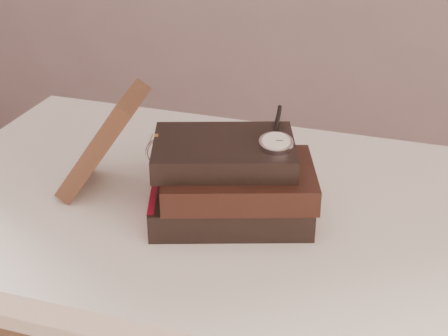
% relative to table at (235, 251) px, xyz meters
% --- Properties ---
extents(table, '(1.00, 0.60, 0.75)m').
position_rel_table_xyz_m(table, '(0.00, 0.00, 0.00)').
color(table, white).
rests_on(table, ground).
extents(book_stack, '(0.27, 0.22, 0.12)m').
position_rel_table_xyz_m(book_stack, '(0.00, -0.04, 0.15)').
color(book_stack, black).
rests_on(book_stack, table).
extents(journal, '(0.15, 0.13, 0.17)m').
position_rel_table_xyz_m(journal, '(-0.20, -0.03, 0.18)').
color(journal, '#3B2216').
rests_on(journal, table).
extents(pocket_watch, '(0.06, 0.15, 0.02)m').
position_rel_table_xyz_m(pocket_watch, '(0.06, -0.02, 0.21)').
color(pocket_watch, silver).
rests_on(pocket_watch, book_stack).
extents(eyeglasses, '(0.13, 0.14, 0.05)m').
position_rel_table_xyz_m(eyeglasses, '(-0.10, 0.01, 0.16)').
color(eyeglasses, silver).
rests_on(eyeglasses, book_stack).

